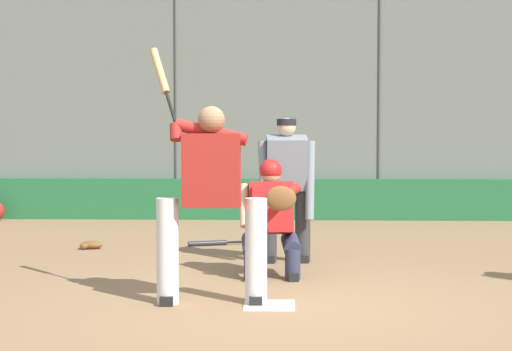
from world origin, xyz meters
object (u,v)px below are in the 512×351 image
(umpire_home, at_px, (286,185))
(spare_bat_near_backstop, at_px, (213,243))
(fielding_glove_on_dirt, at_px, (91,245))
(batter_at_plate, at_px, (211,196))
(catcher_behind_plate, at_px, (271,216))

(umpire_home, xyz_separation_m, spare_bat_near_backstop, (0.95, -1.36, -0.83))
(umpire_home, xyz_separation_m, fielding_glove_on_dirt, (2.44, -1.00, -0.82))
(umpire_home, relative_size, spare_bat_near_backstop, 1.91)
(batter_at_plate, distance_m, catcher_behind_plate, 1.45)
(spare_bat_near_backstop, bearing_deg, batter_at_plate, 74.80)
(batter_at_plate, relative_size, catcher_behind_plate, 1.86)
(catcher_behind_plate, height_order, fielding_glove_on_dirt, catcher_behind_plate)
(batter_at_plate, height_order, spare_bat_near_backstop, batter_at_plate)
(spare_bat_near_backstop, bearing_deg, fielding_glove_on_dirt, -6.35)
(fielding_glove_on_dirt, bearing_deg, spare_bat_near_backstop, -166.43)
(batter_at_plate, relative_size, umpire_home, 1.37)
(batter_at_plate, relative_size, spare_bat_near_backstop, 2.62)
(umpire_home, bearing_deg, fielding_glove_on_dirt, -27.22)
(batter_at_plate, bearing_deg, fielding_glove_on_dirt, -62.72)
(catcher_behind_plate, xyz_separation_m, spare_bat_near_backstop, (0.79, -2.32, -0.58))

